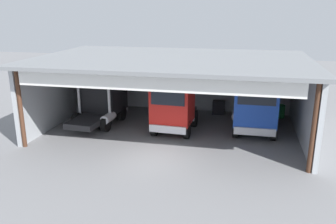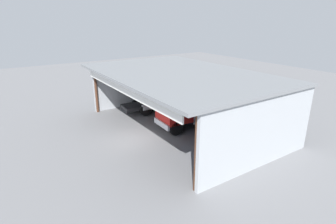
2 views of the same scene
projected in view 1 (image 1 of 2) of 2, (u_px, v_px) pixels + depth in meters
The scene contains 7 objects.
ground_plane at pixel (154, 159), 18.07m from camera, with size 80.00×80.00×0.00m, color slate.
workshop_shed at pixel (175, 76), 22.38m from camera, with size 16.29×10.73×4.71m.
truck_black_yard_outside at pixel (102, 98), 23.51m from camera, with size 2.67×5.24×3.28m.
truck_red_center_bay at pixel (173, 105), 21.45m from camera, with size 2.56×4.80×3.41m.
truck_blue_center_left_bay at pixel (255, 106), 21.12m from camera, with size 2.67×4.91×3.61m.
oil_drum at pixel (281, 111), 24.90m from camera, with size 0.58×0.58×0.93m, color #197233.
tool_cart at pixel (219, 107), 25.73m from camera, with size 0.90×0.60×1.00m, color black.
Camera 1 is at (4.26, -16.09, 7.50)m, focal length 37.24 mm.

